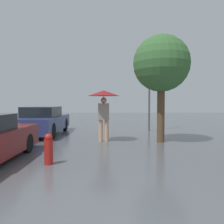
{
  "coord_description": "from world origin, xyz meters",
  "views": [
    {
      "loc": [
        0.05,
        -2.71,
        1.51
      ],
      "look_at": [
        0.15,
        5.69,
        1.15
      ],
      "focal_mm": 35.0,
      "sensor_mm": 36.0,
      "label": 1
    }
  ],
  "objects_px": {
    "pedestrian": "(104,100)",
    "parked_car_farthest": "(43,121)",
    "fire_hydrant": "(49,149)",
    "tree": "(161,64)",
    "street_lamp": "(149,68)"
  },
  "relations": [
    {
      "from": "fire_hydrant",
      "to": "parked_car_farthest",
      "type": "bearing_deg",
      "value": 108.06
    },
    {
      "from": "pedestrian",
      "to": "parked_car_farthest",
      "type": "height_order",
      "value": "pedestrian"
    },
    {
      "from": "street_lamp",
      "to": "fire_hydrant",
      "type": "relative_size",
      "value": 6.48
    },
    {
      "from": "parked_car_farthest",
      "to": "tree",
      "type": "xyz_separation_m",
      "value": [
        5.14,
        -2.2,
        2.33
      ]
    },
    {
      "from": "parked_car_farthest",
      "to": "pedestrian",
      "type": "bearing_deg",
      "value": -35.01
    },
    {
      "from": "tree",
      "to": "street_lamp",
      "type": "xyz_separation_m",
      "value": [
        0.16,
        3.32,
        0.37
      ]
    },
    {
      "from": "parked_car_farthest",
      "to": "fire_hydrant",
      "type": "relative_size",
      "value": 5.76
    },
    {
      "from": "street_lamp",
      "to": "fire_hydrant",
      "type": "xyz_separation_m",
      "value": [
        -3.61,
        -6.31,
        -2.94
      ]
    },
    {
      "from": "tree",
      "to": "street_lamp",
      "type": "distance_m",
      "value": 3.35
    },
    {
      "from": "pedestrian",
      "to": "tree",
      "type": "height_order",
      "value": "tree"
    },
    {
      "from": "pedestrian",
      "to": "fire_hydrant",
      "type": "xyz_separation_m",
      "value": [
        -1.27,
        -3.11,
        -1.24
      ]
    },
    {
      "from": "fire_hydrant",
      "to": "street_lamp",
      "type": "bearing_deg",
      "value": 60.23
    },
    {
      "from": "parked_car_farthest",
      "to": "tree",
      "type": "distance_m",
      "value": 6.06
    },
    {
      "from": "pedestrian",
      "to": "fire_hydrant",
      "type": "bearing_deg",
      "value": -112.15
    },
    {
      "from": "parked_car_farthest",
      "to": "fire_hydrant",
      "type": "distance_m",
      "value": 5.46
    }
  ]
}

